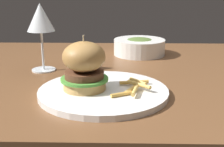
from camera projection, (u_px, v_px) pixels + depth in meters
dining_table at (134, 96)px, 0.97m from camera, size 1.41×0.88×0.74m
main_plate at (103, 92)px, 0.75m from camera, size 0.31×0.31×0.01m
burger_sandwich at (84, 66)px, 0.73m from camera, size 0.11×0.11×0.13m
fries_pile at (133, 86)px, 0.74m from camera, size 0.09×0.12×0.02m
wine_glass at (40, 19)px, 0.91m from camera, size 0.08×0.08×0.20m
soup_bowl at (139, 46)px, 1.15m from camera, size 0.19×0.19×0.06m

